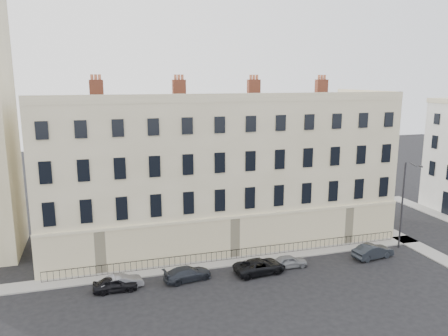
{
  "coord_description": "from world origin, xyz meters",
  "views": [
    {
      "loc": [
        -18.47,
        -31.96,
        17.16
      ],
      "look_at": [
        -5.88,
        10.0,
        8.1
      ],
      "focal_mm": 35.0,
      "sensor_mm": 36.0,
      "label": 1
    }
  ],
  "objects_px": {
    "car_c": "(187,274)",
    "streetlamp": "(404,201)",
    "car_d": "(260,266)",
    "car_e": "(289,261)",
    "car_f": "(373,251)",
    "car_b": "(121,282)",
    "car_a": "(115,284)"
  },
  "relations": [
    {
      "from": "car_c",
      "to": "streetlamp",
      "type": "bearing_deg",
      "value": -97.37
    },
    {
      "from": "car_d",
      "to": "car_e",
      "type": "height_order",
      "value": "car_d"
    },
    {
      "from": "car_c",
      "to": "streetlamp",
      "type": "distance_m",
      "value": 22.92
    },
    {
      "from": "car_c",
      "to": "car_f",
      "type": "relative_size",
      "value": 1.0
    },
    {
      "from": "car_b",
      "to": "car_e",
      "type": "xyz_separation_m",
      "value": [
        15.12,
        -0.19,
        -0.01
      ]
    },
    {
      "from": "car_a",
      "to": "car_e",
      "type": "bearing_deg",
      "value": -88.33
    },
    {
      "from": "car_e",
      "to": "car_f",
      "type": "height_order",
      "value": "car_f"
    },
    {
      "from": "car_c",
      "to": "car_e",
      "type": "xyz_separation_m",
      "value": [
        9.55,
        -0.11,
        -0.04
      ]
    },
    {
      "from": "car_b",
      "to": "streetlamp",
      "type": "distance_m",
      "value": 28.4
    },
    {
      "from": "car_c",
      "to": "streetlamp",
      "type": "xyz_separation_m",
      "value": [
        22.48,
        0.91,
        4.37
      ]
    },
    {
      "from": "car_b",
      "to": "car_c",
      "type": "distance_m",
      "value": 5.57
    },
    {
      "from": "car_b",
      "to": "car_e",
      "type": "distance_m",
      "value": 15.12
    },
    {
      "from": "car_a",
      "to": "car_e",
      "type": "relative_size",
      "value": 1.07
    },
    {
      "from": "car_c",
      "to": "streetlamp",
      "type": "relative_size",
      "value": 0.47
    },
    {
      "from": "car_f",
      "to": "streetlamp",
      "type": "xyz_separation_m",
      "value": [
        4.25,
        1.42,
        4.29
      ]
    },
    {
      "from": "car_a",
      "to": "car_b",
      "type": "relative_size",
      "value": 1.02
    },
    {
      "from": "car_d",
      "to": "streetlamp",
      "type": "relative_size",
      "value": 0.53
    },
    {
      "from": "car_d",
      "to": "car_e",
      "type": "relative_size",
      "value": 1.41
    },
    {
      "from": "car_f",
      "to": "car_e",
      "type": "bearing_deg",
      "value": 79.03
    },
    {
      "from": "car_e",
      "to": "car_d",
      "type": "bearing_deg",
      "value": 98.33
    },
    {
      "from": "car_b",
      "to": "car_f",
      "type": "distance_m",
      "value": 23.8
    },
    {
      "from": "car_f",
      "to": "streetlamp",
      "type": "height_order",
      "value": "streetlamp"
    },
    {
      "from": "car_d",
      "to": "car_a",
      "type": "bearing_deg",
      "value": 83.82
    },
    {
      "from": "streetlamp",
      "to": "car_b",
      "type": "bearing_deg",
      "value": -156.58
    },
    {
      "from": "car_c",
      "to": "car_f",
      "type": "bearing_deg",
      "value": -101.29
    },
    {
      "from": "car_b",
      "to": "streetlamp",
      "type": "xyz_separation_m",
      "value": [
        28.05,
        0.83,
        4.39
      ]
    },
    {
      "from": "car_a",
      "to": "car_c",
      "type": "bearing_deg",
      "value": -86.66
    },
    {
      "from": "car_b",
      "to": "car_d",
      "type": "bearing_deg",
      "value": -101.32
    },
    {
      "from": "car_a",
      "to": "car_d",
      "type": "relative_size",
      "value": 0.76
    },
    {
      "from": "car_a",
      "to": "car_f",
      "type": "relative_size",
      "value": 0.86
    },
    {
      "from": "car_a",
      "to": "car_d",
      "type": "bearing_deg",
      "value": -89.95
    },
    {
      "from": "car_e",
      "to": "streetlamp",
      "type": "relative_size",
      "value": 0.37
    }
  ]
}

